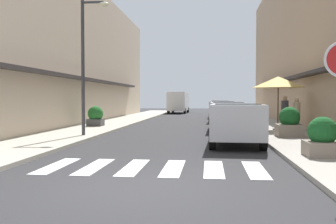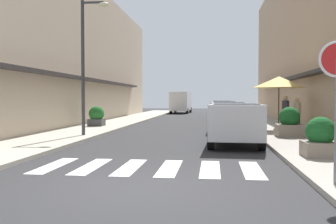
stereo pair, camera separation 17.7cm
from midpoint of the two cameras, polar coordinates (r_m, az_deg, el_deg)
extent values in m
plane|color=#2B2B2D|center=(21.80, 2.56, -2.28)|extent=(82.39, 82.39, 0.00)
cube|color=#ADA899|center=(22.61, -9.59, -2.00)|extent=(2.88, 52.43, 0.12)
cube|color=#9E998E|center=(22.01, 15.05, -2.15)|extent=(2.88, 52.43, 0.12)
cube|color=#C6B299|center=(24.90, -17.95, 8.75)|extent=(5.00, 35.70, 9.18)
cube|color=#332D2D|center=(23.76, -11.82, 4.80)|extent=(0.50, 24.99, 0.16)
cube|color=#332D2D|center=(23.05, 17.71, 4.83)|extent=(0.50, 24.99, 0.16)
cube|color=silver|center=(9.64, -17.06, -7.82)|extent=(0.45, 2.20, 0.01)
cube|color=silver|center=(9.31, -11.62, -8.13)|extent=(0.45, 2.20, 0.01)
cube|color=silver|center=(9.07, -5.84, -8.37)|extent=(0.45, 2.20, 0.01)
cube|color=silver|center=(8.92, 0.20, -8.53)|extent=(0.45, 2.20, 0.01)
cube|color=silver|center=(8.87, 6.39, -8.60)|extent=(0.45, 2.20, 0.01)
cube|color=silver|center=(8.93, 12.56, -8.57)|extent=(0.45, 2.20, 0.01)
cube|color=silver|center=(13.47, 9.98, -1.21)|extent=(1.91, 4.18, 1.13)
cube|color=black|center=(13.25, 10.05, 0.06)|extent=(1.56, 2.36, 0.56)
cylinder|color=black|center=(14.87, 6.77, -3.07)|extent=(0.24, 0.65, 0.64)
cylinder|color=black|center=(14.91, 12.90, -3.10)|extent=(0.24, 0.65, 0.64)
cylinder|color=black|center=(12.17, 6.38, -4.21)|extent=(0.24, 0.65, 0.64)
cylinder|color=black|center=(12.22, 13.87, -4.23)|extent=(0.24, 0.65, 0.64)
cube|color=silver|center=(19.61, 8.82, -0.19)|extent=(1.86, 4.43, 1.13)
cube|color=black|center=(19.38, 8.85, 0.68)|extent=(1.53, 2.49, 0.56)
cylinder|color=black|center=(21.09, 6.57, -1.56)|extent=(0.24, 0.65, 0.64)
cylinder|color=black|center=(21.12, 10.89, -1.58)|extent=(0.24, 0.65, 0.64)
cylinder|color=black|center=(18.20, 6.39, -2.13)|extent=(0.24, 0.65, 0.64)
cylinder|color=black|center=(18.23, 11.40, -2.15)|extent=(0.24, 0.65, 0.64)
cube|color=silver|center=(26.54, 8.15, 0.39)|extent=(1.93, 4.11, 1.13)
cube|color=black|center=(26.33, 8.17, 1.04)|extent=(1.57, 2.32, 0.56)
cylinder|color=black|center=(27.92, 6.55, -0.68)|extent=(0.25, 0.65, 0.64)
cylinder|color=black|center=(27.90, 9.81, -0.70)|extent=(0.25, 0.65, 0.64)
cylinder|color=black|center=(25.26, 6.30, -0.97)|extent=(0.25, 0.65, 0.64)
cylinder|color=black|center=(25.24, 9.91, -0.99)|extent=(0.25, 0.65, 0.64)
cube|color=silver|center=(32.77, 7.79, 0.70)|extent=(1.86, 4.47, 1.13)
cube|color=black|center=(32.55, 7.81, 1.23)|extent=(1.53, 2.52, 0.56)
cylinder|color=black|center=(34.26, 6.45, -0.18)|extent=(0.24, 0.65, 0.64)
cylinder|color=black|center=(34.26, 9.11, -0.19)|extent=(0.24, 0.65, 0.64)
cylinder|color=black|center=(31.34, 6.34, -0.38)|extent=(0.24, 0.65, 0.64)
cylinder|color=black|center=(31.34, 9.25, -0.40)|extent=(0.24, 0.65, 0.64)
cube|color=silver|center=(42.49, 1.50, 1.63)|extent=(2.16, 5.47, 2.03)
cube|color=black|center=(42.23, 1.47, 2.66)|extent=(1.76, 3.09, 0.56)
cylinder|color=black|center=(44.40, 0.63, 0.34)|extent=(0.25, 0.65, 0.64)
cylinder|color=black|center=(44.18, 2.93, 0.33)|extent=(0.25, 0.65, 0.64)
cylinder|color=black|center=(40.87, -0.05, 0.19)|extent=(0.25, 0.65, 0.64)
cylinder|color=black|center=(40.64, 2.44, 0.18)|extent=(0.25, 0.65, 0.64)
cylinder|color=#38383D|center=(16.10, -13.11, 6.63)|extent=(0.14, 0.14, 5.65)
cylinder|color=#38383D|center=(16.39, -11.65, 16.03)|extent=(0.90, 0.10, 0.10)
ellipsoid|color=beige|center=(16.24, -10.08, 15.81)|extent=(0.44, 0.28, 0.20)
cylinder|color=#262626|center=(19.04, 16.08, -2.53)|extent=(0.48, 0.48, 0.06)
cylinder|color=#4C3823|center=(18.99, 16.12, 0.88)|extent=(0.06, 0.06, 2.33)
cone|color=#D8B259|center=(19.00, 16.15, 4.39)|extent=(2.50, 2.50, 0.55)
cube|color=gray|center=(10.70, 21.98, -5.22)|extent=(0.89, 0.89, 0.40)
sphere|color=#195623|center=(10.66, 22.01, -2.72)|extent=(0.77, 0.77, 0.77)
cube|color=gray|center=(15.77, 17.66, -2.69)|extent=(1.00, 1.00, 0.49)
sphere|color=#195623|center=(15.74, 17.68, -0.75)|extent=(0.82, 0.82, 0.82)
cube|color=#4C4C4C|center=(21.30, -11.19, -1.57)|extent=(0.81, 0.81, 0.39)
sphere|color=#236628|center=(21.28, -11.20, -0.25)|extent=(0.85, 0.85, 0.85)
cylinder|color=#282B33|center=(18.51, 17.05, -1.52)|extent=(0.26, 0.26, 0.80)
cylinder|color=#333338|center=(18.48, 17.08, 0.70)|extent=(0.34, 0.34, 0.63)
sphere|color=tan|center=(18.48, 17.09, 2.02)|extent=(0.22, 0.22, 0.22)
cylinder|color=#282B33|center=(18.49, 18.68, -1.61)|extent=(0.26, 0.26, 0.75)
cylinder|color=tan|center=(18.46, 18.71, 0.48)|extent=(0.34, 0.34, 0.60)
sphere|color=tan|center=(18.46, 18.72, 1.73)|extent=(0.20, 0.20, 0.20)
camera|label=1|loc=(0.09, -90.31, -0.01)|focal=40.10mm
camera|label=2|loc=(0.09, 89.69, 0.01)|focal=40.10mm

